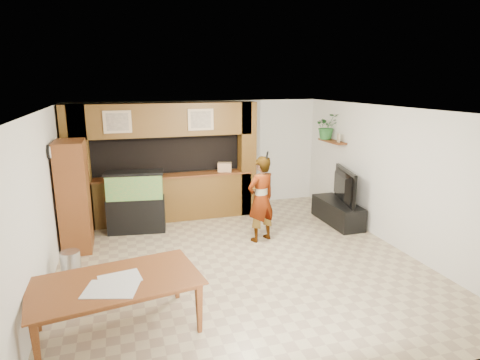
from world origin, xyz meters
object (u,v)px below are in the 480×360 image
object	(u,v)px
dining_table	(118,308)
aquarium	(136,203)
television	(339,186)
person	(261,199)
pantry_cabinet	(74,196)

from	to	relation	value
dining_table	aquarium	bearing A→B (deg)	74.24
television	person	size ratio (longest dim) A/B	0.76
television	dining_table	distance (m)	5.44
television	person	world-z (taller)	person
television	dining_table	xyz separation A→B (m)	(-4.65, -2.78, -0.50)
television	dining_table	world-z (taller)	television
television	person	bearing A→B (deg)	116.49
aquarium	television	bearing A→B (deg)	-2.08
person	television	bearing A→B (deg)	172.73
aquarium	person	size ratio (longest dim) A/B	0.76
pantry_cabinet	aquarium	xyz separation A→B (m)	(1.10, 0.57, -0.39)
television	aquarium	bearing A→B (deg)	93.73
person	dining_table	distance (m)	3.59
person	dining_table	xyz separation A→B (m)	(-2.69, -2.33, -0.49)
pantry_cabinet	dining_table	world-z (taller)	pantry_cabinet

